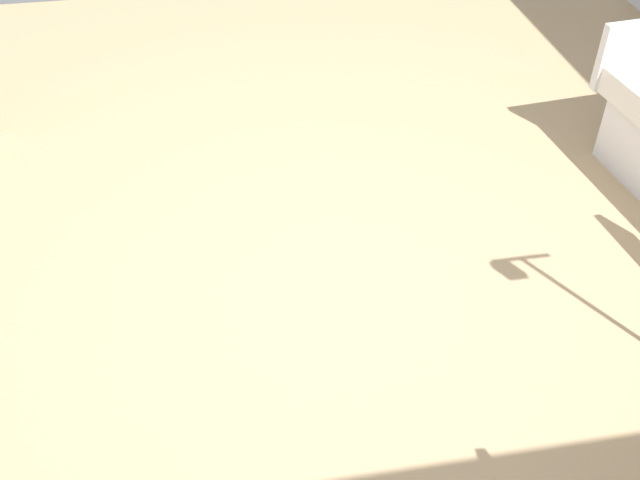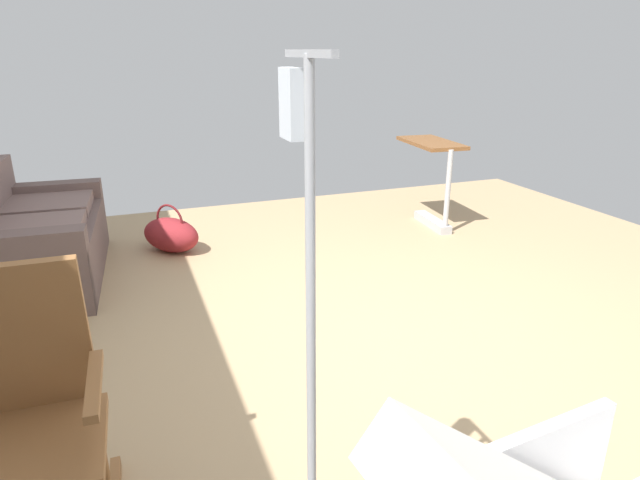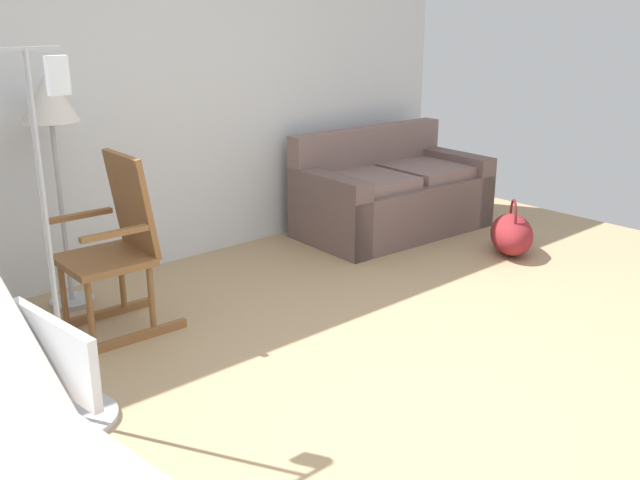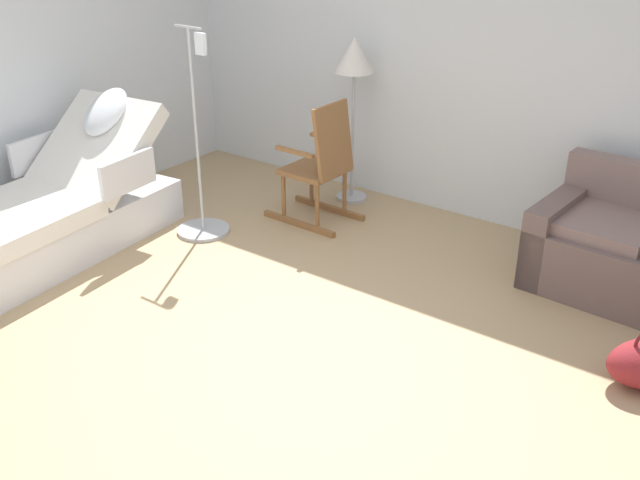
{
  "view_description": "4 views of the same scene",
  "coord_description": "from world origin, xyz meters",
  "px_view_note": "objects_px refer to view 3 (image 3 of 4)",
  "views": [
    {
      "loc": [
        0.49,
        2.33,
        2.27
      ],
      "look_at": [
        0.2,
        0.63,
        0.81
      ],
      "focal_mm": 41.51,
      "sensor_mm": 36.0,
      "label": 1
    },
    {
      "loc": [
        -2.5,
        1.4,
        1.69
      ],
      "look_at": [
        0.26,
        0.36,
        0.64
      ],
      "focal_mm": 30.31,
      "sensor_mm": 36.0,
      "label": 2
    },
    {
      "loc": [
        -2.5,
        -1.95,
        1.84
      ],
      "look_at": [
        -0.17,
        0.66,
        0.7
      ],
      "focal_mm": 40.59,
      "sensor_mm": 36.0,
      "label": 3
    },
    {
      "loc": [
        2.65,
        -2.85,
        2.6
      ],
      "look_at": [
        0.23,
        0.44,
        0.62
      ],
      "focal_mm": 40.64,
      "sensor_mm": 36.0,
      "label": 4
    }
  ],
  "objects_px": {
    "rocking_chair": "(115,249)",
    "floor_lamp": "(51,113)",
    "duffel_bag": "(512,234)",
    "couch": "(391,196)",
    "iv_pole": "(66,373)"
  },
  "relations": [
    {
      "from": "rocking_chair",
      "to": "duffel_bag",
      "type": "distance_m",
      "value": 3.03
    },
    {
      "from": "rocking_chair",
      "to": "iv_pole",
      "type": "xyz_separation_m",
      "value": [
        -0.65,
        -0.77,
        -0.25
      ]
    },
    {
      "from": "duffel_bag",
      "to": "floor_lamp",
      "type": "bearing_deg",
      "value": 156.26
    },
    {
      "from": "couch",
      "to": "floor_lamp",
      "type": "bearing_deg",
      "value": 174.02
    },
    {
      "from": "floor_lamp",
      "to": "iv_pole",
      "type": "xyz_separation_m",
      "value": [
        -0.59,
        -1.34,
        -0.98
      ]
    },
    {
      "from": "rocking_chair",
      "to": "floor_lamp",
      "type": "bearing_deg",
      "value": 96.47
    },
    {
      "from": "floor_lamp",
      "to": "iv_pole",
      "type": "height_order",
      "value": "iv_pole"
    },
    {
      "from": "floor_lamp",
      "to": "iv_pole",
      "type": "distance_m",
      "value": 1.76
    },
    {
      "from": "rocking_chair",
      "to": "floor_lamp",
      "type": "relative_size",
      "value": 0.71
    },
    {
      "from": "floor_lamp",
      "to": "duffel_bag",
      "type": "bearing_deg",
      "value": -23.74
    },
    {
      "from": "floor_lamp",
      "to": "duffel_bag",
      "type": "height_order",
      "value": "floor_lamp"
    },
    {
      "from": "duffel_bag",
      "to": "iv_pole",
      "type": "distance_m",
      "value": 3.57
    },
    {
      "from": "couch",
      "to": "duffel_bag",
      "type": "relative_size",
      "value": 2.6
    },
    {
      "from": "duffel_bag",
      "to": "iv_pole",
      "type": "height_order",
      "value": "iv_pole"
    },
    {
      "from": "couch",
      "to": "iv_pole",
      "type": "bearing_deg",
      "value": -162.28
    }
  ]
}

